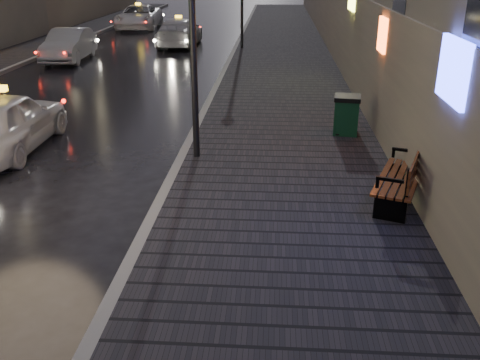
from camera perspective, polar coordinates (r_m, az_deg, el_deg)
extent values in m
cube|color=black|center=(26.60, 4.59, 13.36)|extent=(4.60, 58.00, 0.15)
cube|color=slate|center=(26.68, -0.71, 13.45)|extent=(0.20, 58.00, 0.15)
cube|color=black|center=(29.30, -21.55, 12.75)|extent=(2.40, 58.00, 0.15)
cube|color=slate|center=(28.78, -19.15, 12.92)|extent=(0.20, 58.00, 0.15)
cylinder|color=black|center=(11.52, -5.02, 14.35)|extent=(0.14, 0.14, 5.00)
cube|color=black|center=(9.38, 15.70, -2.96)|extent=(0.53, 0.25, 0.43)
cube|color=black|center=(9.21, 17.40, -1.07)|extent=(0.08, 0.08, 0.76)
cube|color=black|center=(9.18, 15.71, 0.03)|extent=(0.45, 0.21, 0.05)
cube|color=black|center=(10.87, 17.11, 0.44)|extent=(0.53, 0.25, 0.43)
cube|color=black|center=(10.72, 18.59, 2.12)|extent=(0.08, 0.08, 0.76)
cube|color=black|center=(10.70, 17.14, 3.06)|extent=(0.45, 0.21, 0.05)
cube|color=#4F2211|center=(10.03, 16.61, 0.17)|extent=(1.30, 2.06, 0.04)
cube|color=#4F2211|center=(9.89, 18.29, 1.62)|extent=(0.71, 1.84, 0.43)
cube|color=black|center=(13.83, 11.27, 6.62)|extent=(0.67, 0.67, 0.87)
cube|color=black|center=(13.71, 11.42, 8.58)|extent=(0.72, 0.72, 0.11)
imported|color=#BCBBC2|center=(13.82, -23.79, 5.71)|extent=(1.78, 4.27, 1.44)
imported|color=gray|center=(25.94, -17.79, 13.55)|extent=(1.75, 4.33, 1.40)
imported|color=silver|center=(29.29, -6.51, 15.40)|extent=(2.11, 4.99, 1.44)
imported|color=silver|center=(37.54, -10.73, 16.74)|extent=(2.72, 5.50, 1.50)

